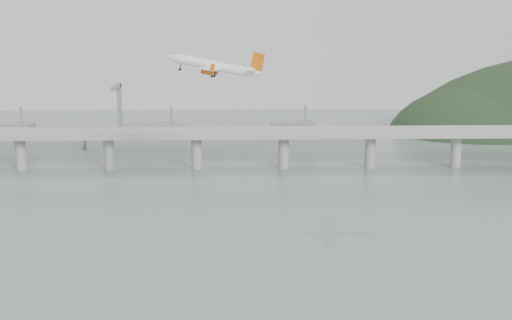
{
  "coord_description": "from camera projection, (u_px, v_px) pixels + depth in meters",
  "views": [
    {
      "loc": [
        -6.81,
        -184.71,
        87.24
      ],
      "look_at": [
        0.0,
        55.0,
        36.0
      ],
      "focal_mm": 48.0,
      "sensor_mm": 36.0,
      "label": 1
    }
  ],
  "objects": [
    {
      "name": "ground",
      "position": [
        261.0,
        320.0,
        198.98
      ],
      "size": [
        900.0,
        900.0,
        0.0
      ],
      "primitive_type": "plane",
      "color": "slate",
      "rests_on": "ground"
    },
    {
      "name": "bridge",
      "position": [
        247.0,
        138.0,
        390.77
      ],
      "size": [
        800.0,
        22.0,
        23.9
      ],
      "color": "gray",
      "rests_on": "ground"
    },
    {
      "name": "distant_fleet",
      "position": [
        13.0,
        139.0,
        452.49
      ],
      "size": [
        453.0,
        60.9,
        40.0
      ],
      "color": "slate",
      "rests_on": "ground"
    },
    {
      "name": "airliner",
      "position": [
        215.0,
        66.0,
        290.6
      ],
      "size": [
        42.83,
        39.02,
        11.13
      ],
      "rotation": [
        0.05,
        -0.18,
        2.99
      ],
      "color": "white",
      "rests_on": "ground"
    }
  ]
}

